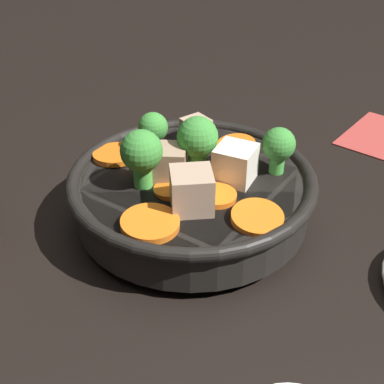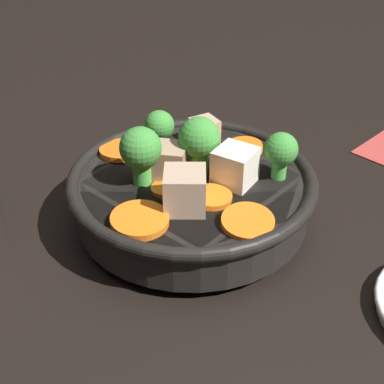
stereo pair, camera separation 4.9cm
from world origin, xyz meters
name	(u,v)px [view 1 (the left image)]	position (x,y,z in m)	size (l,w,h in m)	color
ground_plane	(192,221)	(0.00, 0.00, 0.00)	(3.00, 3.00, 0.00)	black
stirfry_bowl	(192,188)	(0.00, 0.00, 0.04)	(0.23, 0.23, 0.10)	black
napkin	(381,136)	(-0.29, -0.02, 0.00)	(0.13, 0.11, 0.00)	#A33833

